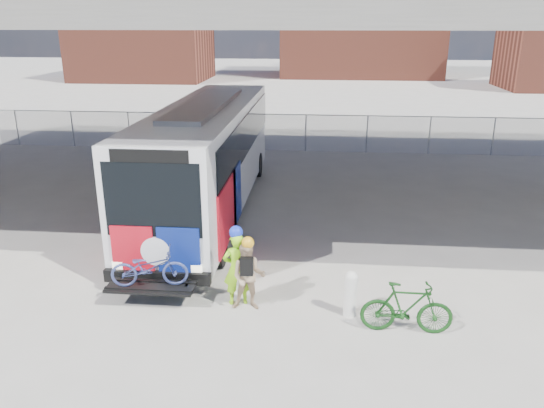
# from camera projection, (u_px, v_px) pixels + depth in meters

# --- Properties ---
(ground) EXTENTS (160.00, 160.00, 0.00)m
(ground) POSITION_uv_depth(u_px,v_px,m) (257.00, 246.00, 15.30)
(ground) COLOR #9E9991
(ground) RESTS_ON ground
(bus) EXTENTS (2.67, 12.99, 3.69)m
(bus) POSITION_uv_depth(u_px,v_px,m) (208.00, 149.00, 17.66)
(bus) COLOR silver
(bus) RESTS_ON ground
(overpass) EXTENTS (40.00, 16.00, 7.95)m
(overpass) POSITION_uv_depth(u_px,v_px,m) (270.00, 8.00, 16.92)
(overpass) COLOR #605E59
(overpass) RESTS_ON ground
(chainlink_fence) EXTENTS (30.00, 0.06, 30.00)m
(chainlink_fence) POSITION_uv_depth(u_px,v_px,m) (286.00, 122.00, 26.13)
(chainlink_fence) COLOR gray
(chainlink_fence) RESTS_ON ground
(brick_buildings) EXTENTS (54.00, 22.00, 12.00)m
(brick_buildings) POSITION_uv_depth(u_px,v_px,m) (319.00, 28.00, 58.80)
(brick_buildings) COLOR brown
(brick_buildings) RESTS_ON ground
(bollard) EXTENTS (0.28, 0.28, 1.07)m
(bollard) POSITION_uv_depth(u_px,v_px,m) (350.00, 292.00, 11.54)
(bollard) COLOR white
(bollard) RESTS_ON ground
(cyclist_hivis) EXTENTS (0.72, 0.57, 1.91)m
(cyclist_hivis) POSITION_uv_depth(u_px,v_px,m) (237.00, 267.00, 11.93)
(cyclist_hivis) COLOR #9BF219
(cyclist_hivis) RESTS_ON ground
(cyclist_tan) EXTENTS (0.79, 0.63, 1.75)m
(cyclist_tan) POSITION_uv_depth(u_px,v_px,m) (248.00, 275.00, 11.73)
(cyclist_tan) COLOR tan
(cyclist_tan) RESTS_ON ground
(bike_parked) EXTENTS (1.90, 0.57, 1.14)m
(bike_parked) POSITION_uv_depth(u_px,v_px,m) (407.00, 308.00, 10.90)
(bike_parked) COLOR #144015
(bike_parked) RESTS_ON ground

